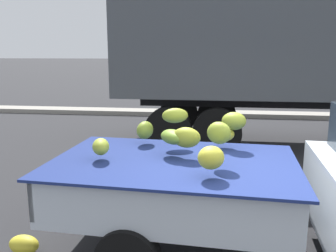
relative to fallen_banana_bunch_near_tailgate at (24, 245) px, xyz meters
The scene contains 2 objects.
curb_strip 9.77m from the fallen_banana_bunch_near_tailgate, 73.59° to the left, with size 80.00×0.80×0.16m, color gray.
fallen_banana_bunch_near_tailgate is the anchor object (origin of this frame).
Camera 1 is at (-0.63, -3.60, 2.29)m, focal length 38.41 mm.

